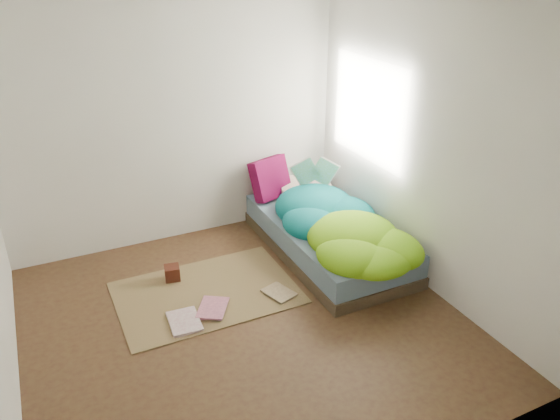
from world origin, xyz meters
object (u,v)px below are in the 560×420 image
at_px(pillow_magenta, 270,178).
at_px(floor_book_b, 199,307).
at_px(open_book, 315,163).
at_px(wooden_box, 172,273).
at_px(bed, 327,238).
at_px(floor_book_a, 170,325).

height_order(pillow_magenta, floor_book_b, pillow_magenta).
bearing_deg(pillow_magenta, floor_book_b, -154.11).
bearing_deg(floor_book_b, open_book, 60.46).
height_order(open_book, wooden_box, open_book).
xyz_separation_m(bed, open_book, (0.10, 0.47, 0.64)).
bearing_deg(floor_book_b, floor_book_a, -124.78).
bearing_deg(bed, floor_book_a, -164.28).
relative_size(bed, floor_book_b, 6.20).
distance_m(wooden_box, floor_book_b, 0.57).
bearing_deg(floor_book_a, open_book, 31.30).
bearing_deg(pillow_magenta, bed, -91.20).
bearing_deg(wooden_box, floor_book_a, -107.73).
bearing_deg(open_book, wooden_box, -148.53).
bearing_deg(bed, open_book, 78.36).
xyz_separation_m(bed, wooden_box, (-1.59, 0.18, -0.09)).
distance_m(open_book, floor_book_b, 1.98).
xyz_separation_m(pillow_magenta, wooden_box, (-1.33, -0.66, -0.48)).
relative_size(wooden_box, floor_book_a, 0.40).
xyz_separation_m(wooden_box, floor_book_a, (-0.22, -0.69, -0.06)).
relative_size(floor_book_a, floor_book_b, 1.07).
relative_size(wooden_box, floor_book_b, 0.43).
distance_m(wooden_box, floor_book_a, 0.72).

